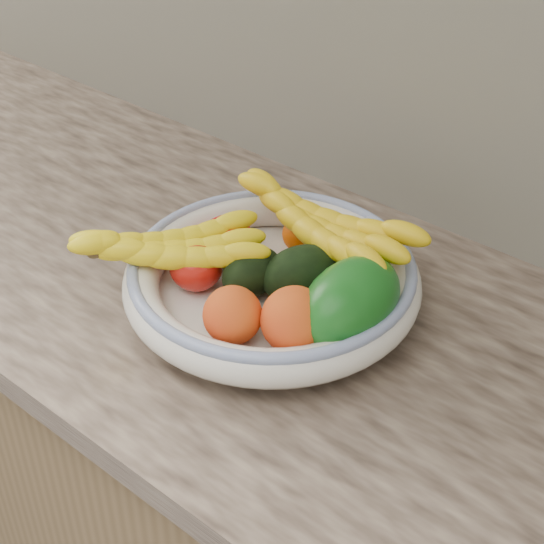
% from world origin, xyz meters
% --- Properties ---
extents(kitchen_counter, '(2.44, 0.66, 1.40)m').
position_xyz_m(kitchen_counter, '(0.00, 1.69, 0.46)').
color(kitchen_counter, brown).
rests_on(kitchen_counter, ground).
extents(fruit_bowl, '(0.39, 0.39, 0.08)m').
position_xyz_m(fruit_bowl, '(0.00, 1.66, 0.95)').
color(fruit_bowl, silver).
rests_on(fruit_bowl, kitchen_counter).
extents(clementine_back_left, '(0.06, 0.06, 0.05)m').
position_xyz_m(clementine_back_left, '(-0.03, 1.76, 0.95)').
color(clementine_back_left, '#F15F05').
rests_on(clementine_back_left, fruit_bowl).
extents(clementine_back_right, '(0.06, 0.06, 0.05)m').
position_xyz_m(clementine_back_right, '(0.03, 1.75, 0.95)').
color(clementine_back_right, '#E45704').
rests_on(clementine_back_right, fruit_bowl).
extents(tomato_left, '(0.09, 0.09, 0.07)m').
position_xyz_m(tomato_left, '(-0.09, 1.68, 0.96)').
color(tomato_left, '#B9020A').
rests_on(tomato_left, fruit_bowl).
extents(tomato_near_left, '(0.09, 0.09, 0.06)m').
position_xyz_m(tomato_near_left, '(-0.08, 1.60, 0.96)').
color(tomato_near_left, red).
rests_on(tomato_near_left, fruit_bowl).
extents(avocado_center, '(0.07, 0.09, 0.06)m').
position_xyz_m(avocado_center, '(-0.02, 1.64, 0.96)').
color(avocado_center, black).
rests_on(avocado_center, fruit_bowl).
extents(avocado_right, '(0.12, 0.13, 0.08)m').
position_xyz_m(avocado_right, '(0.04, 1.68, 0.96)').
color(avocado_right, black).
rests_on(avocado_right, fruit_bowl).
extents(green_mango, '(0.13, 0.16, 0.13)m').
position_xyz_m(green_mango, '(0.13, 1.66, 0.98)').
color(green_mango, '#0F5413').
rests_on(green_mango, fruit_bowl).
extents(peach_front, '(0.09, 0.09, 0.07)m').
position_xyz_m(peach_front, '(0.03, 1.56, 0.97)').
color(peach_front, orange).
rests_on(peach_front, fruit_bowl).
extents(peach_right, '(0.10, 0.10, 0.08)m').
position_xyz_m(peach_right, '(0.09, 1.59, 0.97)').
color(peach_right, orange).
rests_on(peach_right, fruit_bowl).
extents(banana_bunch_back, '(0.32, 0.14, 0.09)m').
position_xyz_m(banana_bunch_back, '(0.01, 1.75, 0.99)').
color(banana_bunch_back, yellow).
rests_on(banana_bunch_back, fruit_bowl).
extents(banana_bunch_front, '(0.25, 0.28, 0.07)m').
position_xyz_m(banana_bunch_front, '(-0.11, 1.59, 0.98)').
color(banana_bunch_front, yellow).
rests_on(banana_bunch_front, fruit_bowl).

